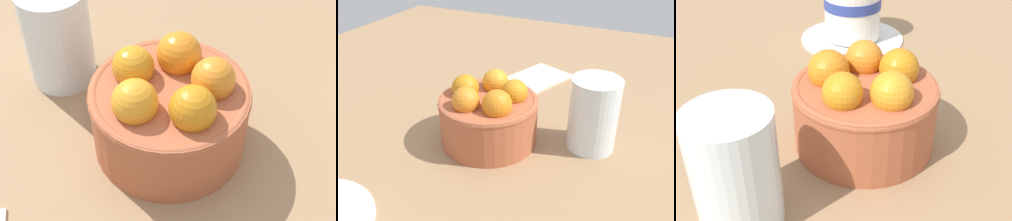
# 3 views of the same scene
# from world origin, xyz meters

# --- Properties ---
(ground_plane) EXTENTS (1.25, 1.19, 0.05)m
(ground_plane) POSITION_xyz_m (0.00, 0.00, -0.02)
(ground_plane) COLOR #997551
(terracotta_bowl) EXTENTS (0.14, 0.14, 0.10)m
(terracotta_bowl) POSITION_xyz_m (0.00, -0.00, 0.04)
(terracotta_bowl) COLOR #AD5938
(terracotta_bowl) RESTS_ON ground_plane
(water_glass) EXTENTS (0.07, 0.07, 0.11)m
(water_glass) POSITION_xyz_m (-0.05, 0.14, 0.05)
(water_glass) COLOR silver
(water_glass) RESTS_ON ground_plane
(folded_napkin) EXTENTS (0.15, 0.13, 0.01)m
(folded_napkin) POSITION_xyz_m (-0.23, -0.01, 0.00)
(folded_napkin) COLOR beige
(folded_napkin) RESTS_ON ground_plane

